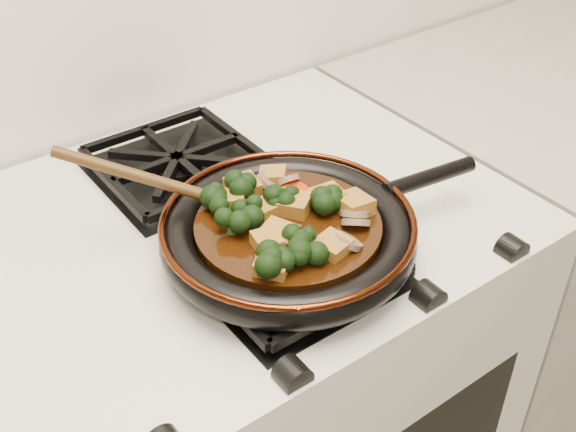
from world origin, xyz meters
TOP-DOWN VIEW (x-y plane):
  - stove at (0.00, 1.69)m, footprint 0.76×0.60m
  - burner_grate_front at (0.00, 1.55)m, footprint 0.23×0.23m
  - burner_grate_back at (0.00, 1.83)m, footprint 0.23×0.23m
  - skillet at (0.01, 1.57)m, footprint 0.44×0.32m
  - braising_sauce at (0.01, 1.57)m, footprint 0.23×0.23m
  - tofu_cube_0 at (-0.03, 1.64)m, footprint 0.05×0.05m
  - tofu_cube_1 at (-0.03, 1.54)m, footprint 0.04×0.04m
  - tofu_cube_2 at (0.02, 1.49)m, footprint 0.04×0.04m
  - tofu_cube_3 at (-0.06, 1.51)m, footprint 0.05×0.05m
  - tofu_cube_4 at (-0.00, 1.60)m, footprint 0.04×0.03m
  - tofu_cube_5 at (0.05, 1.65)m, footprint 0.05×0.05m
  - tofu_cube_6 at (-0.02, 1.55)m, footprint 0.05×0.05m
  - tofu_cube_7 at (0.09, 1.54)m, footprint 0.04×0.05m
  - tofu_cube_8 at (0.03, 1.59)m, footprint 0.06×0.06m
  - tofu_cube_9 at (0.00, 1.66)m, footprint 0.04×0.04m
  - tofu_cube_10 at (-0.03, 1.54)m, footprint 0.04×0.04m
  - tofu_cube_11 at (0.07, 1.57)m, footprint 0.05×0.05m
  - broccoli_floret_0 at (-0.01, 1.52)m, footprint 0.07×0.07m
  - broccoli_floret_1 at (-0.01, 1.50)m, footprint 0.08×0.09m
  - broccoli_floret_2 at (0.07, 1.56)m, footprint 0.09×0.08m
  - broccoli_floret_3 at (0.00, 1.65)m, footprint 0.09×0.09m
  - broccoli_floret_4 at (-0.02, 1.60)m, footprint 0.08×0.07m
  - broccoli_floret_5 at (0.02, 1.60)m, footprint 0.08×0.07m
  - broccoli_floret_6 at (-0.06, 1.51)m, footprint 0.08×0.08m
  - broccoli_floret_7 at (-0.05, 1.59)m, footprint 0.06×0.07m
  - broccoli_floret_8 at (-0.04, 1.64)m, footprint 0.08×0.07m
  - broccoli_floret_9 at (-0.05, 1.51)m, footprint 0.06×0.06m
  - carrot_coin_0 at (-0.05, 1.53)m, footprint 0.03×0.03m
  - carrot_coin_1 at (0.05, 1.59)m, footprint 0.03×0.03m
  - carrot_coin_2 at (0.06, 1.61)m, footprint 0.03×0.03m
  - carrot_coin_3 at (0.06, 1.59)m, footprint 0.03×0.03m
  - mushroom_slice_0 at (0.04, 1.49)m, footprint 0.04×0.04m
  - mushroom_slice_1 at (0.07, 1.51)m, footprint 0.05×0.05m
  - mushroom_slice_2 at (0.08, 1.53)m, footprint 0.05×0.05m
  - mushroom_slice_3 at (0.04, 1.65)m, footprint 0.05×0.05m
  - mushroom_slice_4 at (0.06, 1.63)m, footprint 0.04×0.03m
  - wooden_spoon at (-0.07, 1.67)m, footprint 0.13×0.11m

SIDE VIEW (x-z plane):
  - stove at x=0.00m, z-range 0.00..0.90m
  - burner_grate_front at x=0.00m, z-range 0.90..0.93m
  - burner_grate_back at x=0.00m, z-range 0.90..0.93m
  - skillet at x=0.01m, z-range 0.92..0.97m
  - braising_sauce at x=0.01m, z-range 0.94..0.96m
  - carrot_coin_0 at x=-0.05m, z-range 0.96..0.97m
  - carrot_coin_1 at x=0.05m, z-range 0.96..0.97m
  - carrot_coin_2 at x=0.06m, z-range 0.96..0.97m
  - carrot_coin_3 at x=0.06m, z-range 0.95..0.97m
  - mushroom_slice_0 at x=0.04m, z-range 0.95..0.98m
  - mushroom_slice_1 at x=0.07m, z-range 0.95..0.98m
  - mushroom_slice_2 at x=0.08m, z-range 0.95..0.98m
  - mushroom_slice_3 at x=0.04m, z-range 0.95..0.98m
  - mushroom_slice_4 at x=0.06m, z-range 0.95..0.98m
  - tofu_cube_10 at x=-0.03m, z-range 0.95..0.98m
  - tofu_cube_5 at x=0.05m, z-range 0.95..0.98m
  - tofu_cube_4 at x=0.00m, z-range 0.96..0.98m
  - tofu_cube_2 at x=0.02m, z-range 0.96..0.98m
  - tofu_cube_1 at x=-0.03m, z-range 0.96..0.98m
  - tofu_cube_3 at x=-0.06m, z-range 0.96..0.98m
  - tofu_cube_6 at x=-0.02m, z-range 0.96..0.98m
  - tofu_cube_0 at x=-0.03m, z-range 0.95..0.98m
  - tofu_cube_9 at x=0.00m, z-range 0.96..0.98m
  - tofu_cube_11 at x=0.07m, z-range 0.95..0.98m
  - tofu_cube_8 at x=0.03m, z-range 0.96..0.98m
  - tofu_cube_7 at x=0.09m, z-range 0.95..0.98m
  - broccoli_floret_9 at x=-0.05m, z-range 0.94..1.00m
  - broccoli_floret_0 at x=-0.01m, z-range 0.94..1.00m
  - broccoli_floret_6 at x=-0.06m, z-range 0.93..1.00m
  - broccoli_floret_1 at x=-0.01m, z-range 0.94..1.00m
  - broccoli_floret_8 at x=-0.04m, z-range 0.94..1.00m
  - broccoli_floret_2 at x=0.07m, z-range 0.94..1.00m
  - broccoli_floret_5 at x=0.02m, z-range 0.94..1.00m
  - broccoli_floret_3 at x=0.00m, z-range 0.94..1.00m
  - broccoli_floret_4 at x=-0.02m, z-range 0.93..1.01m
  - broccoli_floret_7 at x=-0.05m, z-range 0.94..1.01m
  - wooden_spoon at x=-0.07m, z-range 0.87..1.10m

